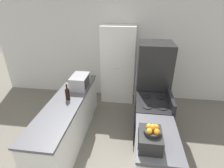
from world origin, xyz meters
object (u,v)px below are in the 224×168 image
at_px(refrigerator, 152,83).
at_px(stove, 152,121).
at_px(pantry_cabinet, 118,65).
at_px(wine_bottle, 67,94).
at_px(toaster_oven, 150,139).
at_px(fruit_bowl, 153,130).
at_px(microwave, 80,81).

bearing_deg(refrigerator, stove, -91.87).
bearing_deg(stove, pantry_cabinet, 118.05).
bearing_deg(refrigerator, wine_bottle, -151.23).
height_order(refrigerator, toaster_oven, refrigerator).
distance_m(refrigerator, fruit_bowl, 1.89).
xyz_separation_m(pantry_cabinet, fruit_bowl, (0.69, -2.64, 0.13)).
bearing_deg(fruit_bowl, stove, 83.27).
bearing_deg(microwave, fruit_bowl, -47.34).
relative_size(wine_bottle, toaster_oven, 0.83).
bearing_deg(wine_bottle, toaster_oven, -33.87).
relative_size(microwave, fruit_bowl, 2.33).
bearing_deg(stove, refrigerator, 88.13).
bearing_deg(toaster_oven, pantry_cabinet, 104.36).
bearing_deg(pantry_cabinet, wine_bottle, -114.87).
distance_m(stove, toaster_oven, 1.23).
xyz_separation_m(pantry_cabinet, stove, (0.82, -1.55, -0.56)).
height_order(pantry_cabinet, microwave, pantry_cabinet).
height_order(microwave, fruit_bowl, fruit_bowl).
xyz_separation_m(pantry_cabinet, toaster_oven, (0.68, -2.64, -0.02)).
distance_m(refrigerator, toaster_oven, 1.87).
xyz_separation_m(stove, toaster_oven, (-0.15, -1.09, 0.54)).
relative_size(pantry_cabinet, microwave, 4.10).
height_order(microwave, wine_bottle, wine_bottle).
bearing_deg(toaster_oven, stove, 82.30).
height_order(microwave, toaster_oven, microwave).
height_order(toaster_oven, fruit_bowl, fruit_bowl).
bearing_deg(fruit_bowl, toaster_oven, 170.49).
bearing_deg(wine_bottle, stove, 4.35).
relative_size(refrigerator, microwave, 3.66).
bearing_deg(stove, fruit_bowl, -96.73).
height_order(stove, refrigerator, refrigerator).
bearing_deg(refrigerator, microwave, -166.85).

